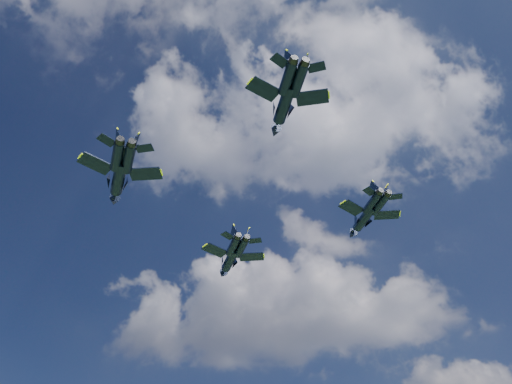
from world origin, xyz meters
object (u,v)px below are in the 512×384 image
object	(u,v)px
jet_lead	(230,260)
jet_left	(119,179)
jet_right	(363,219)
jet_slot	(284,106)

from	to	relation	value
jet_lead	jet_left	world-z (taller)	jet_left
jet_right	jet_slot	distance (m)	28.85
jet_lead	jet_right	bearing A→B (deg)	-46.57
jet_lead	jet_slot	bearing A→B (deg)	-95.11
jet_left	jet_right	distance (m)	40.13
jet_lead	jet_left	distance (m)	27.48
jet_left	jet_lead	bearing A→B (deg)	36.07
jet_right	jet_lead	bearing A→B (deg)	133.98
jet_right	jet_slot	xyz separation A→B (m)	(-8.64, -27.52, -0.49)
jet_lead	jet_right	xyz separation A→B (m)	(24.76, -7.43, -0.00)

